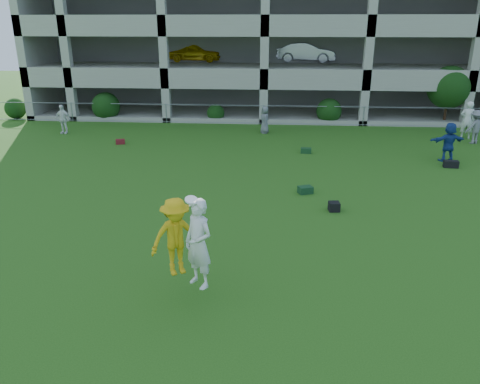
# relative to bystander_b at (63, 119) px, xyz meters

# --- Properties ---
(ground) EXTENTS (100.00, 100.00, 0.00)m
(ground) POSITION_rel_bystander_b_xyz_m (11.10, -15.71, -0.81)
(ground) COLOR #235114
(ground) RESTS_ON ground
(bystander_b) EXTENTS (0.99, 0.51, 1.61)m
(bystander_b) POSITION_rel_bystander_b_xyz_m (0.00, 0.00, 0.00)
(bystander_b) COLOR white
(bystander_b) RESTS_ON ground
(bystander_c) EXTENTS (0.67, 0.84, 1.51)m
(bystander_c) POSITION_rel_bystander_b_xyz_m (11.25, 0.94, -0.05)
(bystander_c) COLOR slate
(bystander_c) RESTS_ON ground
(bystander_d) EXTENTS (1.70, 0.90, 1.75)m
(bystander_d) POSITION_rel_bystander_b_xyz_m (19.58, -4.05, 0.07)
(bystander_d) COLOR navy
(bystander_d) RESTS_ON ground
(bystander_e) EXTENTS (0.83, 0.66, 2.00)m
(bystander_e) POSITION_rel_bystander_b_xyz_m (22.02, 0.46, 0.19)
(bystander_e) COLOR white
(bystander_e) RESTS_ON ground
(bystander_f) EXTENTS (1.27, 1.00, 1.72)m
(bystander_f) POSITION_rel_bystander_b_xyz_m (22.05, -0.61, 0.05)
(bystander_f) COLOR slate
(bystander_f) RESTS_ON ground
(bag_green_c) EXTENTS (0.59, 0.51, 0.26)m
(bag_green_c) POSITION_rel_bystander_b_xyz_m (13.01, -8.82, -0.68)
(bag_green_c) COLOR #13341C
(bag_green_c) RESTS_ON ground
(crate_d) EXTENTS (0.38, 0.38, 0.30)m
(crate_d) POSITION_rel_bystander_b_xyz_m (13.87, -10.45, -0.66)
(crate_d) COLOR black
(crate_d) RESTS_ON ground
(bag_black_e) EXTENTS (0.63, 0.36, 0.30)m
(bag_black_e) POSITION_rel_bystander_b_xyz_m (19.44, -5.08, -0.66)
(bag_black_e) COLOR black
(bag_black_e) RESTS_ON ground
(bag_red_f) EXTENTS (0.51, 0.40, 0.24)m
(bag_red_f) POSITION_rel_bystander_b_xyz_m (3.92, -2.15, -0.69)
(bag_red_f) COLOR #5E1910
(bag_red_f) RESTS_ON ground
(bag_green_g) EXTENTS (0.52, 0.34, 0.25)m
(bag_green_g) POSITION_rel_bystander_b_xyz_m (13.34, -3.20, -0.68)
(bag_green_g) COLOR #12331E
(bag_green_g) RESTS_ON ground
(frisbee_contest) EXTENTS (1.69, 1.40, 2.07)m
(frisbee_contest) POSITION_rel_bystander_b_xyz_m (9.90, -15.86, 0.61)
(frisbee_contest) COLOR gold
(frisbee_contest) RESTS_ON ground
(parking_garage) EXTENTS (30.00, 14.00, 12.00)m
(parking_garage) POSITION_rel_bystander_b_xyz_m (11.09, 11.99, 5.21)
(parking_garage) COLOR #9E998C
(parking_garage) RESTS_ON ground
(fence) EXTENTS (36.06, 0.06, 1.20)m
(fence) POSITION_rel_bystander_b_xyz_m (11.10, 3.29, -0.19)
(fence) COLOR gray
(fence) RESTS_ON ground
(shrub_row) EXTENTS (34.38, 2.52, 3.50)m
(shrub_row) POSITION_rel_bystander_b_xyz_m (15.69, 3.99, 0.70)
(shrub_row) COLOR #163D11
(shrub_row) RESTS_ON ground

